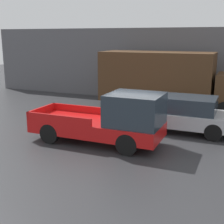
# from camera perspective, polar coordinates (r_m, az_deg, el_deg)

# --- Properties ---
(ground_plane) EXTENTS (60.00, 60.00, 0.00)m
(ground_plane) POSITION_cam_1_polar(r_m,az_deg,el_deg) (13.10, 3.41, -4.99)
(ground_plane) COLOR #2D2D30
(building_wall) EXTENTS (28.00, 0.15, 4.72)m
(building_wall) POSITION_cam_1_polar(r_m,az_deg,el_deg) (20.56, 11.55, 8.33)
(building_wall) COLOR #56565B
(building_wall) RESTS_ON ground
(pickup_truck) EXTENTS (5.31, 1.98, 2.11)m
(pickup_truck) POSITION_cam_1_polar(r_m,az_deg,el_deg) (12.23, -0.30, -1.51)
(pickup_truck) COLOR red
(pickup_truck) RESTS_ON ground
(car) EXTENTS (4.82, 2.00, 1.59)m
(car) POSITION_cam_1_polar(r_m,az_deg,el_deg) (14.35, 12.76, -0.27)
(car) COLOR #B7BABF
(car) RESTS_ON ground
(delivery_truck) EXTENTS (8.46, 2.45, 3.31)m
(delivery_truck) POSITION_cam_1_polar(r_m,az_deg,el_deg) (18.36, 10.05, 5.94)
(delivery_truck) COLOR #472D19
(delivery_truck) RESTS_ON ground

